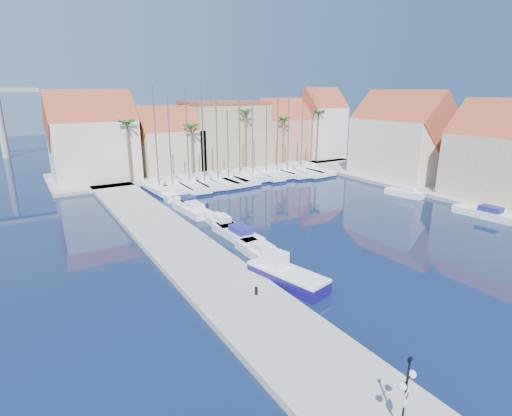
{
  "coord_description": "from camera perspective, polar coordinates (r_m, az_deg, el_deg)",
  "views": [
    {
      "loc": [
        -20.7,
        -18.23,
        13.83
      ],
      "look_at": [
        -1.55,
        13.11,
        3.0
      ],
      "focal_mm": 28.0,
      "sensor_mm": 36.0,
      "label": 1
    }
  ],
  "objects": [
    {
      "name": "sailboat_8",
      "position": [
        65.64,
        1.21,
        4.79
      ],
      "size": [
        2.72,
        9.3,
        11.93
      ],
      "rotation": [
        0.0,
        0.0,
        -0.03
      ],
      "color": "white",
      "rests_on": "ground"
    },
    {
      "name": "motorboat_west_2",
      "position": [
        42.21,
        -5.06,
        -2.03
      ],
      "size": [
        2.23,
        5.75,
        1.4
      ],
      "rotation": [
        0.0,
        0.0,
        -0.08
      ],
      "color": "white",
      "rests_on": "ground"
    },
    {
      "name": "sailboat_2",
      "position": [
        59.79,
        -9.69,
        3.39
      ],
      "size": [
        3.44,
        11.63,
        14.1
      ],
      "rotation": [
        0.0,
        0.0,
        -0.03
      ],
      "color": "white",
      "rests_on": "ground"
    },
    {
      "name": "lamp_post",
      "position": [
        17.78,
        20.72,
        -22.66
      ],
      "size": [
        1.22,
        0.58,
        3.69
      ],
      "rotation": [
        0.0,
        0.0,
        0.27
      ],
      "color": "black",
      "rests_on": "quay_west"
    },
    {
      "name": "sailboat_3",
      "position": [
        60.41,
        -7.53,
        3.66
      ],
      "size": [
        2.99,
        9.82,
        14.91
      ],
      "rotation": [
        0.0,
        0.0,
        -0.04
      ],
      "color": "white",
      "rests_on": "ground"
    },
    {
      "name": "building_5",
      "position": [
        59.39,
        32.02,
        6.34
      ],
      "size": [
        9.0,
        12.3,
        12.5
      ],
      "color": "tan",
      "rests_on": "shore_east"
    },
    {
      "name": "palm_1",
      "position": [
        65.34,
        -9.27,
        11.23
      ],
      "size": [
        2.6,
        2.6,
        9.15
      ],
      "color": "brown",
      "rests_on": "shore_north"
    },
    {
      "name": "building_1",
      "position": [
        69.59,
        -12.3,
        9.02
      ],
      "size": [
        10.3,
        8.0,
        11.0
      ],
      "color": "tan",
      "rests_on": "shore_north"
    },
    {
      "name": "quay_west",
      "position": [
        36.44,
        -10.42,
        -5.74
      ],
      "size": [
        6.0,
        77.0,
        0.5
      ],
      "primitive_type": "cube",
      "color": "gray",
      "rests_on": "ground"
    },
    {
      "name": "shore_east",
      "position": [
        63.76,
        25.72,
        2.49
      ],
      "size": [
        12.0,
        60.0,
        0.5
      ],
      "primitive_type": "cube",
      "color": "gray",
      "rests_on": "ground"
    },
    {
      "name": "sailboat_11",
      "position": [
        69.43,
        6.06,
        5.35
      ],
      "size": [
        3.51,
        11.54,
        14.87
      ],
      "rotation": [
        0.0,
        0.0,
        0.04
      ],
      "color": "white",
      "rests_on": "ground"
    },
    {
      "name": "motorboat_east_1",
      "position": [
        57.93,
        20.49,
        2.08
      ],
      "size": [
        2.62,
        5.29,
        1.4
      ],
      "rotation": [
        0.0,
        0.0,
        0.21
      ],
      "color": "white",
      "rests_on": "ground"
    },
    {
      "name": "sailboat_7",
      "position": [
        64.98,
        -0.76,
        4.74
      ],
      "size": [
        2.87,
        8.48,
        14.77
      ],
      "rotation": [
        0.0,
        0.0,
        0.08
      ],
      "color": "white",
      "rests_on": "ground"
    },
    {
      "name": "sailboat_10",
      "position": [
        68.22,
        4.22,
        5.2
      ],
      "size": [
        2.89,
        10.46,
        13.74
      ],
      "rotation": [
        0.0,
        0.0,
        0.01
      ],
      "color": "white",
      "rests_on": "ground"
    },
    {
      "name": "motorboat_west_3",
      "position": [
        47.29,
        -9.07,
        -0.14
      ],
      "size": [
        2.52,
        6.75,
        1.4
      ],
      "rotation": [
        0.0,
        0.0,
        0.06
      ],
      "color": "white",
      "rests_on": "ground"
    },
    {
      "name": "sailboat_12",
      "position": [
        71.15,
        7.47,
        5.56
      ],
      "size": [
        3.63,
        11.63,
        13.46
      ],
      "rotation": [
        0.0,
        0.0,
        -0.05
      ],
      "color": "white",
      "rests_on": "ground"
    },
    {
      "name": "motorboat_west_4",
      "position": [
        50.27,
        -9.81,
        0.82
      ],
      "size": [
        2.18,
        5.73,
        1.4
      ],
      "rotation": [
        0.0,
        0.0,
        0.07
      ],
      "color": "white",
      "rests_on": "ground"
    },
    {
      "name": "palm_0",
      "position": [
        62.18,
        -18.01,
        11.27
      ],
      "size": [
        2.6,
        2.6,
        10.15
      ],
      "color": "brown",
      "rests_on": "shore_north"
    },
    {
      "name": "building_2",
      "position": [
        74.69,
        -4.51,
        10.57
      ],
      "size": [
        14.2,
        10.2,
        11.5
      ],
      "color": "tan",
      "rests_on": "shore_north"
    },
    {
      "name": "building_0",
      "position": [
        66.5,
        -22.25,
        8.92
      ],
      "size": [
        12.3,
        9.0,
        13.5
      ],
      "color": "beige",
      "rests_on": "shore_north"
    },
    {
      "name": "sailboat_9",
      "position": [
        67.24,
        2.74,
        5.11
      ],
      "size": [
        2.95,
        8.71,
        14.72
      ],
      "rotation": [
        0.0,
        0.0,
        0.08
      ],
      "color": "white",
      "rests_on": "ground"
    },
    {
      "name": "motorboat_east_0",
      "position": [
        52.16,
        29.88,
        -0.61
      ],
      "size": [
        2.55,
        6.59,
        1.4
      ],
      "rotation": [
        0.0,
        0.0,
        0.08
      ],
      "color": "white",
      "rests_on": "ground"
    },
    {
      "name": "ground",
      "position": [
        30.86,
        15.63,
        -10.86
      ],
      "size": [
        260.0,
        260.0,
        0.0
      ],
      "primitive_type": "plane",
      "color": "black",
      "rests_on": "ground"
    },
    {
      "name": "sailboat_6",
      "position": [
        63.54,
        -2.54,
        4.41
      ],
      "size": [
        3.34,
        10.37,
        14.57
      ],
      "rotation": [
        0.0,
        0.0,
        -0.06
      ],
      "color": "white",
      "rests_on": "ground"
    },
    {
      "name": "palm_4",
      "position": [
        78.84,
        8.89,
        13.13
      ],
      "size": [
        2.6,
        2.6,
        10.65
      ],
      "color": "brown",
      "rests_on": "shore_north"
    },
    {
      "name": "motorboat_west_1",
      "position": [
        38.83,
        -2.61,
        -3.65
      ],
      "size": [
        2.38,
        6.72,
        1.4
      ],
      "rotation": [
        0.0,
        0.0,
        0.04
      ],
      "color": "white",
      "rests_on": "ground"
    },
    {
      "name": "motorboat_west_5",
      "position": [
        55.19,
        -12.49,
        2.07
      ],
      "size": [
        2.23,
        6.56,
        1.4
      ],
      "rotation": [
        0.0,
        0.0,
        -0.02
      ],
      "color": "white",
      "rests_on": "ground"
    },
    {
      "name": "building_4",
      "position": [
        84.64,
        9.15,
        11.58
      ],
      "size": [
        8.3,
        8.0,
        14.0
      ],
      "color": "white",
      "rests_on": "shore_north"
    },
    {
      "name": "shore_north",
      "position": [
        74.25,
        -6.48,
        5.79
      ],
      "size": [
        54.0,
        16.0,
        0.5
      ],
      "primitive_type": "cube",
      "color": "gray",
      "rests_on": "ground"
    },
    {
      "name": "sailboat_0",
      "position": [
        58.17,
        -13.83,
        2.83
      ],
      "size": [
        2.79,
        9.16,
        14.31
      ],
      "rotation": [
        0.0,
        0.0,
        0.04
      ],
      "color": "white",
      "rests_on": "ground"
    },
    {
      "name": "palm_3",
      "position": [
        74.01,
        4.0,
        12.35
      ],
      "size": [
        2.6,
        2.6,
        9.65
      ],
      "color": "brown",
      "rests_on": "shore_north"
    },
    {
      "name": "sailboat_1",
      "position": [
        58.93,
        -12.03,
        3.07
      ],
      "size": [
        3.34,
        11.22,
        13.01
      ],
      "rotation": [
        0.0,
        0.0,
        -0.04
      ],
      "color": "white",
      "rests_on": "ground"
    },
    {
      "name": "palm_2",
      "position": [
        69.61,
        -1.51,
        13.29
      ],
      "size": [
        2.6,
        2.6,
        11.15
      ],
      "color": "brown",
      "rests_on": "shore_north"
    },
    {
      "name": "fishing_boat",
      "position": [
        30.02,
        4.23,
        -9.46
      ],
      "size": [
        3.54,
        6.71,
        2.24
      ],
      "rotation": [
        0.0,
        0.0,
        0.23
      ],
      "color": "#150F58",
      "rests_on": "ground"
    },
    {
      "name": "bollard",
      "position": [
        27.65,
        0.04,
        -11.76
      ],
      "size": [
        0.22,
        0.22,
        0.54
      ],
      "primitive_type": "cylinder",
      "color": "black",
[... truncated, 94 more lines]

